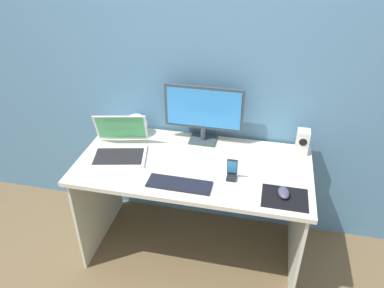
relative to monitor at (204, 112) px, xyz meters
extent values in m
plane|color=brown|center=(-0.01, -0.27, -0.97)|extent=(8.00, 8.00, 0.00)
cube|color=teal|center=(-0.01, 0.13, 0.28)|extent=(6.00, 0.04, 2.50)
cube|color=beige|center=(-0.01, -0.27, -0.24)|extent=(1.44, 0.72, 0.03)
cube|color=beige|center=(-0.69, -0.27, -0.61)|extent=(0.02, 0.68, 0.72)
cube|color=beige|center=(0.67, -0.27, -0.61)|extent=(0.02, 0.68, 0.72)
cube|color=#334045|center=(0.00, 0.00, -0.22)|extent=(0.18, 0.14, 0.01)
cylinder|color=#334045|center=(0.00, 0.00, -0.17)|extent=(0.04, 0.04, 0.09)
cube|color=#334045|center=(0.00, 0.00, 0.03)|extent=(0.52, 0.02, 0.30)
cube|color=#338CD8|center=(0.00, -0.01, 0.03)|extent=(0.48, 0.00, 0.26)
cube|color=silver|center=(0.64, -0.01, -0.14)|extent=(0.08, 0.08, 0.16)
cylinder|color=black|center=(0.64, -0.05, -0.12)|extent=(0.05, 0.00, 0.05)
cube|color=white|center=(-0.48, -0.31, -0.21)|extent=(0.38, 0.31, 0.02)
cube|color=black|center=(-0.48, -0.33, -0.20)|extent=(0.33, 0.25, 0.00)
cube|color=white|center=(-0.52, -0.15, -0.10)|extent=(0.35, 0.16, 0.22)
cube|color=#4CB266|center=(-0.52, -0.16, -0.10)|extent=(0.32, 0.14, 0.19)
sphere|color=silver|center=(-0.47, -0.01, -0.15)|extent=(0.16, 0.16, 0.16)
cube|color=black|center=(-0.04, -0.50, -0.22)|extent=(0.37, 0.13, 0.01)
cube|color=black|center=(0.55, -0.49, -0.22)|extent=(0.25, 0.20, 0.00)
ellipsoid|color=#404055|center=(0.54, -0.47, -0.20)|extent=(0.07, 0.11, 0.04)
cube|color=black|center=(0.24, -0.38, -0.21)|extent=(0.05, 0.05, 0.02)
cube|color=black|center=(0.24, -0.37, -0.14)|extent=(0.06, 0.04, 0.12)
cube|color=#338CD8|center=(0.24, -0.38, -0.14)|extent=(0.05, 0.03, 0.10)
camera|label=1|loc=(0.39, -2.13, 1.11)|focal=34.99mm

